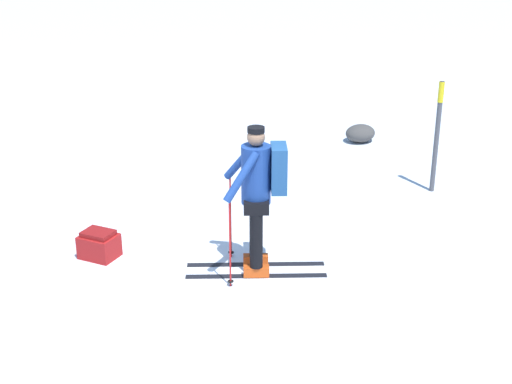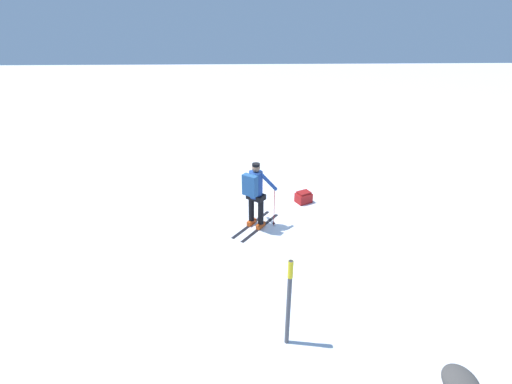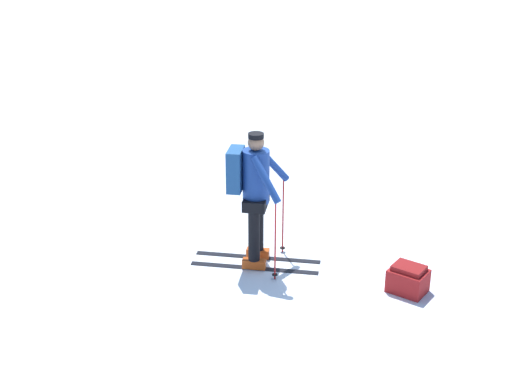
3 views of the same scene
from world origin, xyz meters
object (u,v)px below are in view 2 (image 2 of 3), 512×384
object	(u,v)px
skier	(255,191)
dropped_backpack	(304,197)
rock_boulder	(461,383)
trail_marker	(289,298)

from	to	relation	value
skier	dropped_backpack	size ratio (longest dim) A/B	3.26
dropped_backpack	rock_boulder	size ratio (longest dim) A/B	0.94
dropped_backpack	trail_marker	distance (m)	5.20
dropped_backpack	trail_marker	size ratio (longest dim) A/B	0.32
skier	trail_marker	xyz separation A→B (m)	(-3.69, -0.37, -0.06)
trail_marker	rock_boulder	size ratio (longest dim) A/B	2.91
dropped_backpack	rock_boulder	xyz separation A→B (m)	(-5.96, -1.29, -0.01)
dropped_backpack	trail_marker	bearing A→B (deg)	167.28
trail_marker	rock_boulder	world-z (taller)	trail_marker
skier	trail_marker	world-z (taller)	skier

